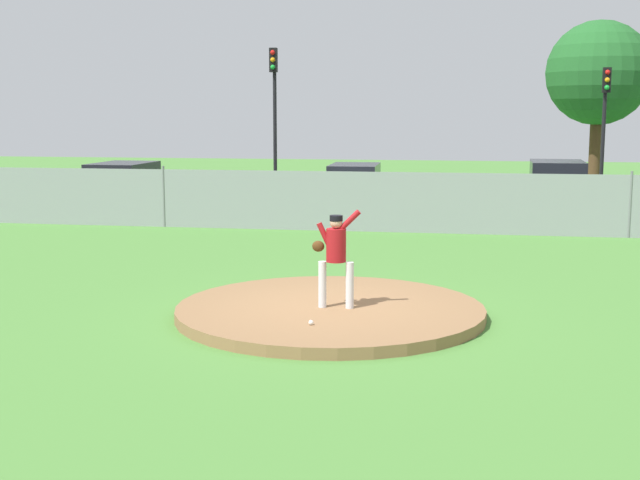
{
  "coord_description": "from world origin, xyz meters",
  "views": [
    {
      "loc": [
        2.11,
        -13.34,
        3.32
      ],
      "look_at": [
        -0.47,
        1.78,
        0.99
      ],
      "focal_mm": 47.35,
      "sensor_mm": 36.0,
      "label": 1
    }
  ],
  "objects_px": {
    "traffic_cone_orange": "(261,207)",
    "traffic_light_far": "(605,111)",
    "parked_car_slate": "(556,190)",
    "baseball": "(311,323)",
    "traffic_light_near": "(274,98)",
    "pitcher_youth": "(335,251)",
    "parked_car_champagne": "(123,187)",
    "parked_car_white": "(354,189)"
  },
  "relations": [
    {
      "from": "pitcher_youth",
      "to": "parked_car_white",
      "type": "xyz_separation_m",
      "value": [
        -1.61,
        14.78,
        -0.34
      ]
    },
    {
      "from": "parked_car_slate",
      "to": "traffic_light_near",
      "type": "height_order",
      "value": "traffic_light_near"
    },
    {
      "from": "traffic_light_far",
      "to": "parked_car_slate",
      "type": "bearing_deg",
      "value": -115.06
    },
    {
      "from": "traffic_cone_orange",
      "to": "traffic_light_near",
      "type": "xyz_separation_m",
      "value": [
        -0.73,
        5.24,
        3.59
      ]
    },
    {
      "from": "parked_car_champagne",
      "to": "traffic_light_near",
      "type": "xyz_separation_m",
      "value": [
        4.34,
        4.41,
        3.07
      ]
    },
    {
      "from": "parked_car_slate",
      "to": "traffic_light_near",
      "type": "xyz_separation_m",
      "value": [
        -10.15,
        3.82,
        3.01
      ]
    },
    {
      "from": "traffic_light_near",
      "to": "parked_car_slate",
      "type": "bearing_deg",
      "value": -20.61
    },
    {
      "from": "parked_car_slate",
      "to": "baseball",
      "type": "bearing_deg",
      "value": -107.9
    },
    {
      "from": "parked_car_slate",
      "to": "parked_car_champagne",
      "type": "distance_m",
      "value": 14.51
    },
    {
      "from": "baseball",
      "to": "traffic_cone_orange",
      "type": "xyz_separation_m",
      "value": [
        -4.27,
        14.51,
        0.04
      ]
    },
    {
      "from": "baseball",
      "to": "parked_car_slate",
      "type": "height_order",
      "value": "parked_car_slate"
    },
    {
      "from": "traffic_cone_orange",
      "to": "traffic_light_far",
      "type": "relative_size",
      "value": 0.11
    },
    {
      "from": "parked_car_white",
      "to": "traffic_cone_orange",
      "type": "bearing_deg",
      "value": -152.97
    },
    {
      "from": "pitcher_youth",
      "to": "parked_car_champagne",
      "type": "distance_m",
      "value": 17.08
    },
    {
      "from": "baseball",
      "to": "pitcher_youth",
      "type": "bearing_deg",
      "value": 81.0
    },
    {
      "from": "baseball",
      "to": "traffic_light_far",
      "type": "relative_size",
      "value": 0.02
    },
    {
      "from": "parked_car_champagne",
      "to": "parked_car_white",
      "type": "bearing_deg",
      "value": 4.46
    },
    {
      "from": "traffic_light_far",
      "to": "traffic_light_near",
      "type": "bearing_deg",
      "value": -177.32
    },
    {
      "from": "parked_car_white",
      "to": "parked_car_champagne",
      "type": "height_order",
      "value": "parked_car_champagne"
    },
    {
      "from": "traffic_cone_orange",
      "to": "parked_car_white",
      "type": "bearing_deg",
      "value": 27.03
    },
    {
      "from": "parked_car_white",
      "to": "traffic_light_far",
      "type": "xyz_separation_m",
      "value": [
        8.62,
        4.36,
        2.58
      ]
    },
    {
      "from": "baseball",
      "to": "parked_car_champagne",
      "type": "height_order",
      "value": "parked_car_champagne"
    },
    {
      "from": "parked_car_slate",
      "to": "traffic_light_far",
      "type": "bearing_deg",
      "value": 64.94
    },
    {
      "from": "pitcher_youth",
      "to": "parked_car_champagne",
      "type": "height_order",
      "value": "pitcher_youth"
    },
    {
      "from": "parked_car_slate",
      "to": "parked_car_champagne",
      "type": "relative_size",
      "value": 0.96
    },
    {
      "from": "parked_car_white",
      "to": "traffic_cone_orange",
      "type": "relative_size",
      "value": 8.31
    },
    {
      "from": "traffic_cone_orange",
      "to": "parked_car_slate",
      "type": "bearing_deg",
      "value": 8.61
    },
    {
      "from": "parked_car_champagne",
      "to": "traffic_light_near",
      "type": "bearing_deg",
      "value": 45.41
    },
    {
      "from": "parked_car_slate",
      "to": "traffic_light_near",
      "type": "bearing_deg",
      "value": 159.39
    },
    {
      "from": "baseball",
      "to": "traffic_light_near",
      "type": "height_order",
      "value": "traffic_light_near"
    },
    {
      "from": "pitcher_youth",
      "to": "parked_car_slate",
      "type": "relative_size",
      "value": 0.35
    },
    {
      "from": "traffic_cone_orange",
      "to": "traffic_light_far",
      "type": "height_order",
      "value": "traffic_light_far"
    },
    {
      "from": "parked_car_white",
      "to": "parked_car_champagne",
      "type": "xyz_separation_m",
      "value": [
        -7.93,
        -0.62,
        0.0
      ]
    },
    {
      "from": "baseball",
      "to": "parked_car_champagne",
      "type": "xyz_separation_m",
      "value": [
        -9.35,
        15.34,
        0.56
      ]
    },
    {
      "from": "parked_car_white",
      "to": "parked_car_slate",
      "type": "bearing_deg",
      "value": -0.27
    },
    {
      "from": "baseball",
      "to": "parked_car_champagne",
      "type": "distance_m",
      "value": 17.98
    },
    {
      "from": "parked_car_slate",
      "to": "pitcher_youth",
      "type": "bearing_deg",
      "value": -108.58
    },
    {
      "from": "baseball",
      "to": "traffic_light_far",
      "type": "xyz_separation_m",
      "value": [
        7.2,
        20.32,
        3.14
      ]
    },
    {
      "from": "parked_car_champagne",
      "to": "traffic_light_far",
      "type": "distance_m",
      "value": 17.47
    },
    {
      "from": "traffic_cone_orange",
      "to": "traffic_light_far",
      "type": "xyz_separation_m",
      "value": [
        11.47,
        5.81,
        3.1
      ]
    },
    {
      "from": "parked_car_slate",
      "to": "traffic_light_far",
      "type": "xyz_separation_m",
      "value": [
        2.05,
        4.39,
        2.52
      ]
    },
    {
      "from": "parked_car_champagne",
      "to": "traffic_cone_orange",
      "type": "relative_size",
      "value": 8.75
    }
  ]
}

